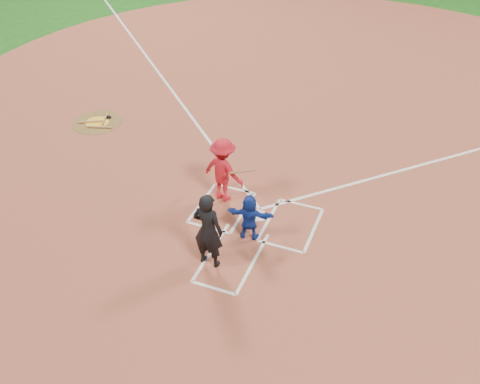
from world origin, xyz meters
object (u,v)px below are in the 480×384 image
at_px(home_plate, 256,216).
at_px(on_deck_circle, 97,122).
at_px(batter_at_plate, 223,170).
at_px(catcher, 249,217).
at_px(umpire, 208,230).

distance_m(home_plate, on_deck_circle, 7.34).
bearing_deg(batter_at_plate, home_plate, -20.54).
bearing_deg(on_deck_circle, catcher, -27.35).
distance_m(on_deck_circle, catcher, 7.84).
distance_m(umpire, batter_at_plate, 2.57).
bearing_deg(umpire, on_deck_circle, -34.31).
relative_size(home_plate, catcher, 0.47).
relative_size(on_deck_circle, umpire, 0.84).
height_order(catcher, batter_at_plate, batter_at_plate).
xyz_separation_m(catcher, batter_at_plate, (-1.24, 1.27, 0.30)).
distance_m(home_plate, catcher, 1.07).
xyz_separation_m(catcher, umpire, (-0.56, -1.21, 0.37)).
xyz_separation_m(home_plate, umpire, (-0.43, -2.06, 1.00)).
relative_size(home_plate, on_deck_circle, 0.35).
height_order(catcher, umpire, umpire).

